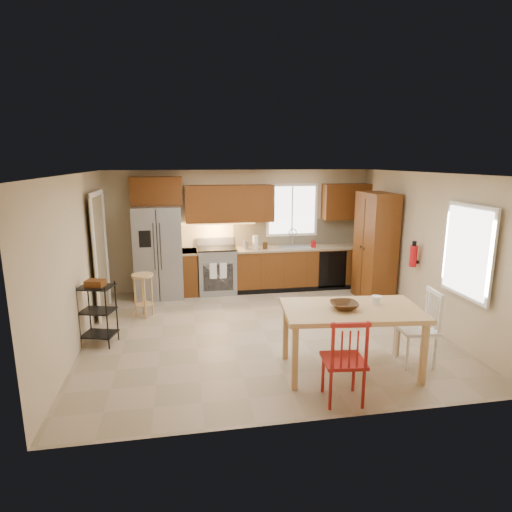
{
  "coord_description": "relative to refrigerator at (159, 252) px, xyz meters",
  "views": [
    {
      "loc": [
        -1.22,
        -6.36,
        2.7
      ],
      "look_at": [
        -0.04,
        0.4,
        1.15
      ],
      "focal_mm": 30.0,
      "sensor_mm": 36.0,
      "label": 1
    }
  ],
  "objects": [
    {
      "name": "base_cabinet_narrow",
      "position": [
        0.6,
        0.08,
        -0.46
      ],
      "size": [
        0.3,
        0.6,
        0.9
      ],
      "primitive_type": "cube",
      "color": "brown",
      "rests_on": "floor"
    },
    {
      "name": "wall_right",
      "position": [
        4.45,
        -2.12,
        0.34
      ],
      "size": [
        0.02,
        5.0,
        2.5
      ],
      "primitive_type": "cube",
      "color": "#CCB793",
      "rests_on": "ground"
    },
    {
      "name": "window_back",
      "position": [
        2.8,
        0.35,
        0.74
      ],
      "size": [
        1.12,
        0.04,
        1.12
      ],
      "primitive_type": "cube",
      "color": "white",
      "rests_on": "wall_back"
    },
    {
      "name": "dining_table",
      "position": [
        2.56,
        -3.64,
        -0.49
      ],
      "size": [
        1.83,
        1.15,
        0.85
      ],
      "primitive_type": null,
      "rotation": [
        0.0,
        0.0,
        -0.11
      ],
      "color": "tan",
      "rests_on": "floor"
    },
    {
      "name": "upper_right_block",
      "position": [
        3.95,
        0.2,
        0.92
      ],
      "size": [
        1.0,
        0.35,
        0.75
      ],
      "primitive_type": "cube",
      "color": "#5A2A0F",
      "rests_on": "wall_back"
    },
    {
      "name": "undercab_glow",
      "position": [
        1.15,
        0.17,
        0.52
      ],
      "size": [
        1.6,
        0.3,
        0.01
      ],
      "primitive_type": "cube",
      "color": "#FFBF66",
      "rests_on": "wall_back"
    },
    {
      "name": "utility_cart",
      "position": [
        -0.8,
        -2.2,
        -0.44
      ],
      "size": [
        0.55,
        0.48,
        0.94
      ],
      "primitive_type": null,
      "rotation": [
        0.0,
        0.0,
        -0.28
      ],
      "color": "black",
      "rests_on": "floor"
    },
    {
      "name": "upper_over_fridge",
      "position": [
        0.0,
        0.2,
        1.19
      ],
      "size": [
        1.0,
        0.35,
        0.55
      ],
      "primitive_type": "cube",
      "color": "#5A2A0F",
      "rests_on": "wall_back"
    },
    {
      "name": "soap_bottle",
      "position": [
        3.18,
        -0.02,
        0.09
      ],
      "size": [
        0.09,
        0.09,
        0.19
      ],
      "primitive_type": "imported",
      "color": "red",
      "rests_on": "base_cabinet_run"
    },
    {
      "name": "dishwasher",
      "position": [
        3.55,
        -0.22,
        -0.46
      ],
      "size": [
        0.6,
        0.02,
        0.78
      ],
      "primitive_type": "cube",
      "color": "black",
      "rests_on": "floor"
    },
    {
      "name": "wall_back",
      "position": [
        1.7,
        0.38,
        0.34
      ],
      "size": [
        5.5,
        0.02,
        2.5
      ],
      "primitive_type": "cube",
      "color": "#CCB793",
      "rests_on": "ground"
    },
    {
      "name": "bar_stool",
      "position": [
        -0.23,
        -1.12,
        -0.53
      ],
      "size": [
        0.38,
        0.38,
        0.77
      ],
      "primitive_type": null,
      "rotation": [
        0.0,
        0.0,
        -0.03
      ],
      "color": "tan",
      "rests_on": "floor"
    },
    {
      "name": "window_right",
      "position": [
        4.38,
        -3.27,
        0.54
      ],
      "size": [
        0.04,
        1.02,
        1.32
      ],
      "primitive_type": "cube",
      "color": "white",
      "rests_on": "wall_right"
    },
    {
      "name": "wall_left",
      "position": [
        -1.05,
        -2.12,
        0.34
      ],
      "size": [
        0.02,
        5.0,
        2.5
      ],
      "primitive_type": "cube",
      "color": "#CCB793",
      "rests_on": "ground"
    },
    {
      "name": "base_cabinet_run",
      "position": [
        2.99,
        0.08,
        -0.46
      ],
      "size": [
        2.92,
        0.6,
        0.9
      ],
      "primitive_type": "cube",
      "color": "brown",
      "rests_on": "floor"
    },
    {
      "name": "paper_towel",
      "position": [
        1.95,
        0.03,
        0.13
      ],
      "size": [
        0.12,
        0.12,
        0.28
      ],
      "primitive_type": "cylinder",
      "color": "white",
      "rests_on": "base_cabinet_run"
    },
    {
      "name": "table_bowl",
      "position": [
        2.45,
        -3.64,
        -0.05
      ],
      "size": [
        0.39,
        0.39,
        0.09
      ],
      "primitive_type": "imported",
      "rotation": [
        0.0,
        0.0,
        -0.11
      ],
      "color": "#472913",
      "rests_on": "dining_table"
    },
    {
      "name": "refrigerator",
      "position": [
        0.0,
        0.0,
        0.0
      ],
      "size": [
        0.92,
        0.75,
        1.82
      ],
      "primitive_type": "cube",
      "color": "gray",
      "rests_on": "floor"
    },
    {
      "name": "pantry",
      "position": [
        4.13,
        -0.93,
        0.14
      ],
      "size": [
        0.5,
        0.95,
        2.1
      ],
      "primitive_type": "cube",
      "color": "brown",
      "rests_on": "floor"
    },
    {
      "name": "upper_left_block",
      "position": [
        1.45,
        0.2,
        0.92
      ],
      "size": [
        1.8,
        0.35,
        0.75
      ],
      "primitive_type": "cube",
      "color": "#5A2A0F",
      "rests_on": "wall_back"
    },
    {
      "name": "wall_front",
      "position": [
        1.7,
        -4.62,
        0.34
      ],
      "size": [
        5.5,
        0.02,
        2.5
      ],
      "primitive_type": "cube",
      "color": "#CCB793",
      "rests_on": "ground"
    },
    {
      "name": "range_stove",
      "position": [
        1.15,
        0.06,
        -0.45
      ],
      "size": [
        0.76,
        0.63,
        0.92
      ],
      "primitive_type": "cube",
      "color": "gray",
      "rests_on": "floor"
    },
    {
      "name": "chair_white",
      "position": [
        3.51,
        -3.59,
        -0.4
      ],
      "size": [
        0.52,
        0.52,
        1.02
      ],
      "primitive_type": null,
      "rotation": [
        0.0,
        0.0,
        1.47
      ],
      "color": "white",
      "rests_on": "floor"
    },
    {
      "name": "canister_wood",
      "position": [
        2.15,
        -0.0,
        0.06
      ],
      "size": [
        0.1,
        0.1,
        0.14
      ],
      "primitive_type": "cylinder",
      "color": "#472913",
      "rests_on": "base_cabinet_run"
    },
    {
      "name": "fire_extinguisher",
      "position": [
        4.33,
        -1.98,
        0.19
      ],
      "size": [
        0.12,
        0.12,
        0.36
      ],
      "primitive_type": "cylinder",
      "color": "red",
      "rests_on": "wall_right"
    },
    {
      "name": "chair_red",
      "position": [
        2.21,
        -4.29,
        -0.4
      ],
      "size": [
        0.52,
        0.52,
        1.02
      ],
      "primitive_type": null,
      "rotation": [
        0.0,
        0.0,
        -0.11
      ],
      "color": "#A71F19",
      "rests_on": "floor"
    },
    {
      "name": "ceiling",
      "position": [
        1.7,
        -2.12,
        1.59
      ],
      "size": [
        5.5,
        5.0,
        0.02
      ],
      "primitive_type": "cube",
      "color": "silver",
      "rests_on": "ground"
    },
    {
      "name": "canister_steel",
      "position": [
        1.75,
        0.03,
        0.08
      ],
      "size": [
        0.11,
        0.11,
        0.18
      ],
      "primitive_type": "cylinder",
      "color": "gray",
      "rests_on": "base_cabinet_run"
    },
    {
      "name": "doorway",
      "position": [
        -0.97,
        -0.82,
        0.14
      ],
      "size": [
        0.04,
        0.95,
        2.1
      ],
      "primitive_type": "cube",
      "color": "#8C7A59",
      "rests_on": "wall_left"
    },
    {
      "name": "backsplash",
      "position": [
        2.99,
        0.36,
        0.27
      ],
      "size": [
        2.92,
        0.03,
        0.55
      ],
      "primitive_type": "cube",
      "color": "beige",
      "rests_on": "wall_back"
    },
    {
      "name": "table_jar",
      "position": [
        2.94,
        -3.53,
        -0.02
      ],
      "size": [
        0.16,
        0.16,
        0.16
      ],
      "primitive_type": "cylinder",
      "rotation": [
        0.0,
        0.0,
        -0.11
      ],
      "color": "white",
      "rests_on": "dining_table"
    },
    {
      "name": "floor",
      "position": [
        1.7,
        -2.12,
        -0.91
      ],
      "size": [
        5.5,
        5.5,
        0.0
      ],
      "primitive_type": "plane",
      "color": "tan",
      "rests_on": "ground"
    },
    {
      "name": "sink",
      "position": [
        2.8,
        0.08,
        -0.05
      ],
      "size": [
        0.62,
        0.46,
        0.16
      ],
      "primitive_type": "cube",
      "color": "gray",
      "rests_on": "base_cabinet_run"
    }
  ]
}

